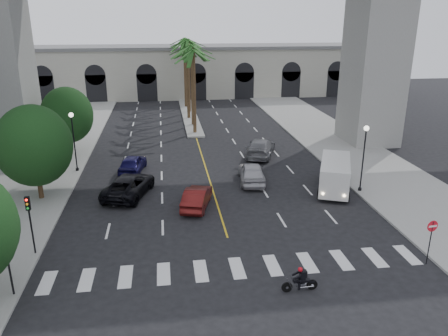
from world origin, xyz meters
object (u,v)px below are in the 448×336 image
car_e (133,164)px  car_a (252,172)px  car_b (197,197)px  lamp_post_right (364,153)px  do_not_enter_sign (431,233)px  motorcycle_rider (301,280)px  car_c (129,185)px  lamp_post_left_far (74,137)px  traffic_signal_near (6,251)px  pedestrian_a (11,215)px  cargo_van (335,174)px  traffic_signal_far (30,216)px  car_d (260,147)px

car_e → car_a: bearing=168.2°
car_b → car_e: 9.75m
lamp_post_right → do_not_enter_sign: 10.69m
motorcycle_rider → car_c: 16.70m
lamp_post_left_far → motorcycle_rider: size_ratio=2.87×
lamp_post_left_far → car_a: size_ratio=1.07×
traffic_signal_near → do_not_enter_sign: traffic_signal_near is taller
lamp_post_right → pedestrian_a: 25.23m
car_b → do_not_enter_sign: (12.00, -9.56, 1.20)m
car_e → do_not_enter_sign: (17.01, -17.92, 1.16)m
lamp_post_right → cargo_van: 2.72m
motorcycle_rider → car_a: (0.61, 15.36, 0.24)m
lamp_post_right → car_e: (-17.91, 7.34, -2.44)m
car_c → pedestrian_a: pedestrian_a is taller
car_a → cargo_van: cargo_van is taller
traffic_signal_near → do_not_enter_sign: (21.80, -0.08, -0.57)m
lamp_post_left_far → traffic_signal_far: (0.10, -14.50, -0.71)m
car_e → pedestrian_a: pedestrian_a is taller
motorcycle_rider → car_b: car_b is taller
lamp_post_right → car_a: 8.99m
lamp_post_right → car_b: lamp_post_right is taller
traffic_signal_far → car_e: 14.75m
lamp_post_left_far → traffic_signal_near: lamp_post_left_far is taller
car_d → pedestrian_a: bearing=55.2°
car_b → do_not_enter_sign: 15.39m
traffic_signal_near → traffic_signal_far: size_ratio=1.00×
do_not_enter_sign → lamp_post_right: bearing=78.6°
car_e → pedestrian_a: size_ratio=2.66×
lamp_post_right → car_b: bearing=-175.5°
car_c → cargo_van: bearing=-166.8°
traffic_signal_near → cargo_van: 23.58m
do_not_enter_sign → traffic_signal_far: bearing=162.9°
car_a → car_e: (-9.93, 3.97, -0.07)m
car_a → do_not_enter_sign: size_ratio=1.87×
pedestrian_a → do_not_enter_sign: 25.29m
pedestrian_a → cargo_van: bearing=4.4°
traffic_signal_near → do_not_enter_sign: bearing=-0.2°
traffic_signal_far → car_d: size_ratio=0.62×
lamp_post_right → car_b: (-12.90, -1.02, -2.48)m
lamp_post_right → car_c: (-17.88, 1.89, -2.41)m
traffic_signal_far → cargo_van: (20.78, 7.09, -1.13)m
lamp_post_right → car_d: bearing=118.5°
traffic_signal_far → car_c: bearing=60.1°
motorcycle_rider → do_not_enter_sign: 7.94m
car_c → car_b: bearing=167.6°
traffic_signal_near → motorcycle_rider: bearing=-6.1°
lamp_post_right → motorcycle_rider: 14.99m
lamp_post_right → pedestrian_a: lamp_post_right is taller
car_d → car_e: (-12.25, -3.07, -0.08)m
pedestrian_a → do_not_enter_sign: bearing=-21.9°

